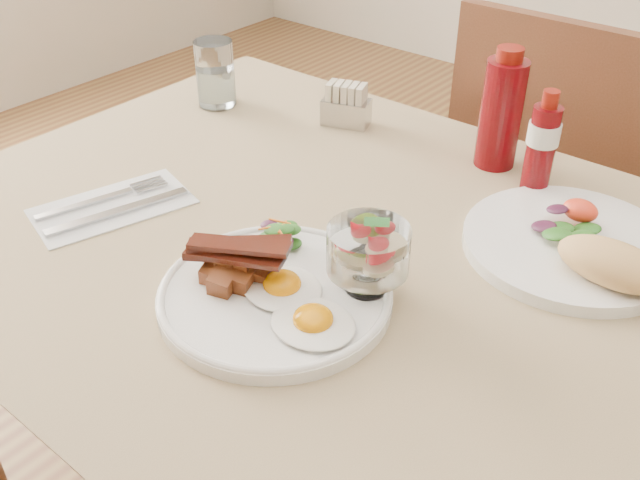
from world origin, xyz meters
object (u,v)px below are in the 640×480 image
(hot_sauce_bottle, at_px, (542,146))
(ketchup_bottle, at_px, (501,112))
(table, at_px, (375,315))
(chair_far, at_px, (560,205))
(water_glass, at_px, (216,77))
(second_plate, at_px, (581,247))
(fruit_cup, at_px, (368,250))
(main_plate, at_px, (275,296))
(sugar_caddy, at_px, (346,107))

(hot_sauce_bottle, bearing_deg, ketchup_bottle, 152.81)
(table, distance_m, chair_far, 0.68)
(table, relative_size, water_glass, 11.06)
(second_plate, xyz_separation_m, hot_sauce_bottle, (-0.12, 0.12, 0.06))
(fruit_cup, bearing_deg, hot_sauce_bottle, 82.87)
(chair_far, bearing_deg, main_plate, -93.50)
(table, relative_size, hot_sauce_bottle, 8.23)
(main_plate, distance_m, water_glass, 0.60)
(table, relative_size, chair_far, 1.43)
(second_plate, bearing_deg, table, -139.20)
(chair_far, xyz_separation_m, second_plate, (0.20, -0.49, 0.25))
(table, height_order, main_plate, main_plate)
(table, height_order, water_glass, water_glass)
(water_glass, bearing_deg, ketchup_bottle, 12.86)
(table, xyz_separation_m, water_glass, (-0.52, 0.22, 0.14))
(fruit_cup, distance_m, sugar_caddy, 0.49)
(table, xyz_separation_m, sugar_caddy, (-0.29, 0.30, 0.12))
(chair_far, height_order, ketchup_bottle, ketchup_bottle)
(table, xyz_separation_m, second_plate, (0.20, 0.17, 0.11))
(main_plate, distance_m, hot_sauce_bottle, 0.46)
(main_plate, relative_size, fruit_cup, 2.85)
(ketchup_bottle, xyz_separation_m, water_glass, (-0.51, -0.12, -0.04))
(main_plate, bearing_deg, fruit_cup, 42.90)
(chair_far, distance_m, hot_sauce_bottle, 0.49)
(main_plate, relative_size, second_plate, 0.98)
(ketchup_bottle, bearing_deg, water_glass, -167.14)
(second_plate, distance_m, ketchup_bottle, 0.28)
(chair_far, xyz_separation_m, main_plate, (-0.05, -0.81, 0.24))
(main_plate, xyz_separation_m, water_glass, (-0.48, 0.36, 0.04))
(second_plate, distance_m, hot_sauce_bottle, 0.18)
(ketchup_bottle, height_order, water_glass, ketchup_bottle)
(second_plate, height_order, hot_sauce_bottle, hot_sauce_bottle)
(table, height_order, sugar_caddy, sugar_caddy)
(main_plate, relative_size, ketchup_bottle, 1.48)
(water_glass, bearing_deg, chair_far, 40.25)
(main_plate, bearing_deg, sugar_caddy, 117.99)
(table, relative_size, fruit_cup, 13.54)
(ketchup_bottle, xyz_separation_m, hot_sauce_bottle, (0.09, -0.05, -0.01))
(ketchup_bottle, bearing_deg, main_plate, -94.25)
(second_plate, relative_size, water_glass, 2.37)
(fruit_cup, relative_size, water_glass, 0.82)
(fruit_cup, bearing_deg, ketchup_bottle, 96.27)
(main_plate, distance_m, fruit_cup, 0.13)
(table, xyz_separation_m, fruit_cup, (0.03, -0.07, 0.16))
(chair_far, height_order, sugar_caddy, chair_far)
(second_plate, bearing_deg, water_glass, 176.05)
(main_plate, bearing_deg, table, 71.01)
(second_plate, bearing_deg, sugar_caddy, 164.57)
(fruit_cup, relative_size, ketchup_bottle, 0.52)
(chair_far, relative_size, second_plate, 3.26)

